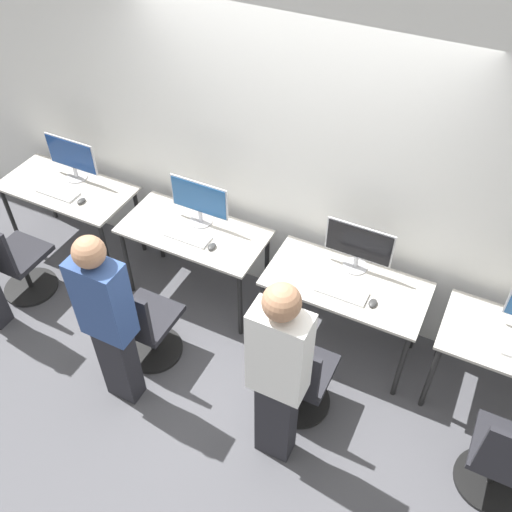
% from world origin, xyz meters
% --- Properties ---
extents(ground_plane, '(20.00, 20.00, 0.00)m').
position_xyz_m(ground_plane, '(0.00, 0.00, 0.00)').
color(ground_plane, '#4C4C51').
extents(wall_back, '(12.00, 0.05, 2.80)m').
position_xyz_m(wall_back, '(0.00, 0.73, 1.40)').
color(wall_back, silver).
rests_on(wall_back, ground_plane).
extents(desk_far_left, '(1.22, 0.60, 0.75)m').
position_xyz_m(desk_far_left, '(-2.01, 0.30, 0.66)').
color(desk_far_left, '#BCB7AD').
rests_on(desk_far_left, ground_plane).
extents(monitor_far_left, '(0.52, 0.19, 0.41)m').
position_xyz_m(monitor_far_left, '(-2.01, 0.46, 0.97)').
color(monitor_far_left, '#B2B2B7').
rests_on(monitor_far_left, desk_far_left).
extents(keyboard_far_left, '(0.39, 0.15, 0.02)m').
position_xyz_m(keyboard_far_left, '(-2.01, 0.20, 0.76)').
color(keyboard_far_left, silver).
rests_on(keyboard_far_left, desk_far_left).
extents(mouse_far_left, '(0.06, 0.09, 0.03)m').
position_xyz_m(mouse_far_left, '(-1.74, 0.18, 0.77)').
color(mouse_far_left, '#333333').
rests_on(mouse_far_left, desk_far_left).
extents(office_chair_far_left, '(0.48, 0.48, 0.90)m').
position_xyz_m(office_chair_far_left, '(-2.08, -0.40, 0.37)').
color(office_chair_far_left, black).
rests_on(office_chair_far_left, ground_plane).
extents(desk_left, '(1.22, 0.60, 0.75)m').
position_xyz_m(desk_left, '(-0.67, 0.30, 0.66)').
color(desk_left, '#BCB7AD').
rests_on(desk_left, ground_plane).
extents(monitor_left, '(0.52, 0.19, 0.41)m').
position_xyz_m(monitor_left, '(-0.67, 0.43, 0.97)').
color(monitor_left, '#B2B2B7').
rests_on(monitor_left, desk_left).
extents(keyboard_left, '(0.39, 0.15, 0.02)m').
position_xyz_m(keyboard_left, '(-0.67, 0.21, 0.76)').
color(keyboard_left, silver).
rests_on(keyboard_left, desk_left).
extents(mouse_left, '(0.06, 0.09, 0.03)m').
position_xyz_m(mouse_left, '(-0.43, 0.18, 0.77)').
color(mouse_left, '#333333').
rests_on(mouse_left, desk_left).
extents(office_chair_left, '(0.48, 0.48, 0.90)m').
position_xyz_m(office_chair_left, '(-0.67, -0.49, 0.37)').
color(office_chair_left, black).
rests_on(office_chair_left, ground_plane).
extents(person_left, '(0.36, 0.21, 1.61)m').
position_xyz_m(person_left, '(-0.64, -0.86, 0.87)').
color(person_left, '#232328').
rests_on(person_left, ground_plane).
extents(desk_right, '(1.22, 0.60, 0.75)m').
position_xyz_m(desk_right, '(0.67, 0.30, 0.66)').
color(desk_right, '#BCB7AD').
rests_on(desk_right, ground_plane).
extents(monitor_right, '(0.52, 0.19, 0.41)m').
position_xyz_m(monitor_right, '(0.67, 0.50, 0.97)').
color(monitor_right, '#B2B2B7').
rests_on(monitor_right, desk_right).
extents(keyboard_right, '(0.39, 0.15, 0.02)m').
position_xyz_m(keyboard_right, '(0.67, 0.19, 0.76)').
color(keyboard_right, silver).
rests_on(keyboard_right, desk_right).
extents(mouse_right, '(0.06, 0.09, 0.03)m').
position_xyz_m(mouse_right, '(0.91, 0.18, 0.77)').
color(mouse_right, '#333333').
rests_on(mouse_right, desk_right).
extents(office_chair_right, '(0.48, 0.48, 0.90)m').
position_xyz_m(office_chair_right, '(0.60, -0.40, 0.37)').
color(office_chair_right, black).
rests_on(office_chair_right, ground_plane).
extents(person_right, '(0.36, 0.22, 1.69)m').
position_xyz_m(person_right, '(0.60, -0.77, 0.93)').
color(person_right, '#232328').
rests_on(person_right, ground_plane).
extents(office_chair_far_right, '(0.48, 0.48, 0.90)m').
position_xyz_m(office_chair_far_right, '(2.03, -0.40, 0.37)').
color(office_chair_far_right, black).
rests_on(office_chair_far_right, ground_plane).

